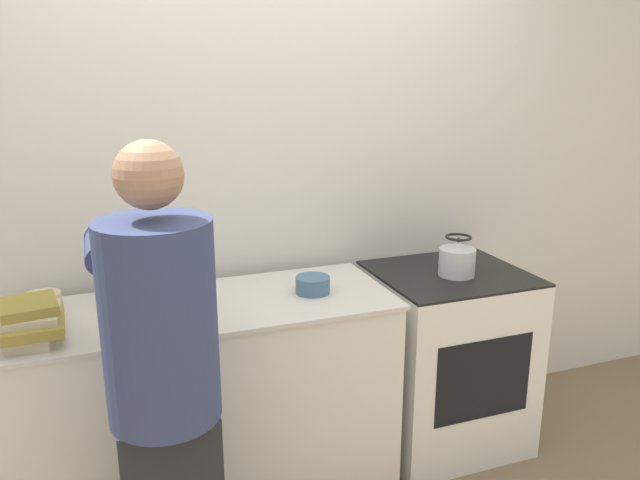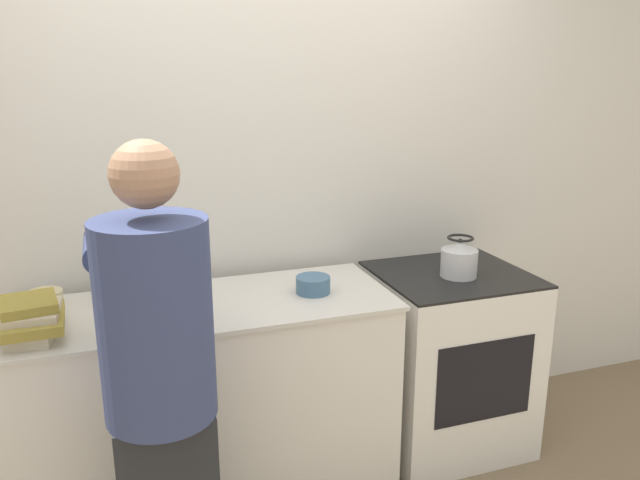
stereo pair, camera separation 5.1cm
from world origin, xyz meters
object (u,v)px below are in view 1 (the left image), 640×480
object	(u,v)px
oven	(445,357)
person	(163,380)
kettle	(457,259)
bowl_prep	(313,285)
canister_jar	(123,279)
cutting_board	(160,319)
knife	(148,320)

from	to	relation	value
oven	person	xyz separation A→B (m)	(-1.40, -0.58, 0.43)
oven	kettle	size ratio (longest dim) A/B	4.66
bowl_prep	person	bearing A→B (deg)	-142.08
oven	canister_jar	world-z (taller)	canister_jar
oven	person	size ratio (longest dim) A/B	0.54
person	oven	bearing A→B (deg)	22.55
person	bowl_prep	xyz separation A→B (m)	(0.69, 0.54, 0.05)
oven	person	bearing A→B (deg)	-157.45
oven	canister_jar	xyz separation A→B (m)	(-1.47, 0.16, 0.53)
cutting_board	kettle	bearing A→B (deg)	3.65
person	knife	distance (m)	0.43
knife	bowl_prep	size ratio (longest dim) A/B	1.40
person	canister_jar	xyz separation A→B (m)	(-0.07, 0.74, 0.10)
canister_jar	bowl_prep	bearing A→B (deg)	-14.84
kettle	canister_jar	size ratio (longest dim) A/B	1.08
oven	kettle	xyz separation A→B (m)	(0.00, -0.05, 0.52)
oven	knife	bearing A→B (deg)	-173.73
bowl_prep	oven	bearing A→B (deg)	3.45
kettle	canister_jar	distance (m)	1.48
cutting_board	kettle	distance (m)	1.36
oven	bowl_prep	xyz separation A→B (m)	(-0.71, -0.04, 0.48)
cutting_board	canister_jar	distance (m)	0.32
kettle	oven	bearing A→B (deg)	91.89
oven	bowl_prep	bearing A→B (deg)	-176.55
oven	bowl_prep	world-z (taller)	bowl_prep
person	bowl_prep	size ratio (longest dim) A/B	11.07
knife	canister_jar	size ratio (longest dim) A/B	1.17
kettle	canister_jar	world-z (taller)	kettle
bowl_prep	canister_jar	size ratio (longest dim) A/B	0.84
person	knife	size ratio (longest dim) A/B	7.93
canister_jar	cutting_board	bearing A→B (deg)	-69.39
person	bowl_prep	bearing A→B (deg)	37.92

